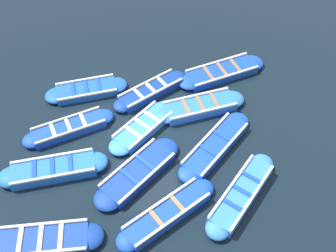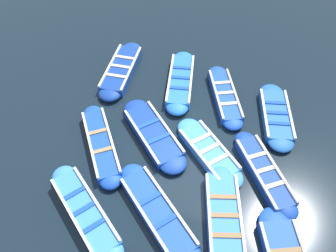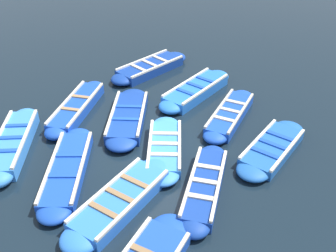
% 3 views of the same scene
% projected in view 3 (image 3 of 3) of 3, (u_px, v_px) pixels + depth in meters
% --- Properties ---
extents(ground_plane, '(120.00, 120.00, 0.00)m').
position_uv_depth(ground_plane, '(148.00, 141.00, 11.69)').
color(ground_plane, black).
extents(boat_mid_row, '(3.38, 3.19, 0.37)m').
position_uv_depth(boat_mid_row, '(67.00, 170.00, 10.35)').
color(boat_mid_row, '#1947B7').
rests_on(boat_mid_row, ground).
extents(boat_outer_right, '(1.92, 3.46, 0.38)m').
position_uv_depth(boat_outer_right, '(230.00, 115.00, 12.60)').
color(boat_outer_right, '#1947B7').
rests_on(boat_outer_right, ground).
extents(boat_alongside, '(2.45, 3.25, 0.38)m').
position_uv_depth(boat_alongside, '(205.00, 186.00, 9.81)').
color(boat_alongside, navy).
rests_on(boat_alongside, ground).
extents(boat_end_of_row, '(3.35, 2.94, 0.46)m').
position_uv_depth(boat_end_of_row, '(13.00, 143.00, 11.25)').
color(boat_end_of_row, '#3884E0').
rests_on(boat_end_of_row, ground).
extents(boat_inner_gap, '(1.07, 3.72, 0.41)m').
position_uv_depth(boat_inner_gap, '(150.00, 68.00, 15.47)').
color(boat_inner_gap, navy).
rests_on(boat_inner_gap, ground).
extents(boat_drifting, '(2.88, 2.85, 0.36)m').
position_uv_depth(boat_drifting, '(165.00, 148.00, 11.15)').
color(boat_drifting, '#3884E0').
rests_on(boat_drifting, ground).
extents(boat_tucked, '(1.71, 3.74, 0.41)m').
position_uv_depth(boat_tucked, '(121.00, 201.00, 9.36)').
color(boat_tucked, blue).
rests_on(boat_tucked, ground).
extents(boat_broadside, '(1.50, 3.41, 0.35)m').
position_uv_depth(boat_broadside, '(272.00, 149.00, 11.13)').
color(boat_broadside, '#1E59AD').
rests_on(boat_broadside, ground).
extents(boat_far_corner, '(3.20, 3.27, 0.38)m').
position_uv_depth(boat_far_corner, '(128.00, 117.00, 12.48)').
color(boat_far_corner, navy).
rests_on(boat_far_corner, ground).
extents(boat_stern_in, '(1.38, 3.76, 0.43)m').
position_uv_depth(boat_stern_in, '(196.00, 90.00, 13.90)').
color(boat_stern_in, blue).
rests_on(boat_stern_in, ground).
extents(boat_bow_out, '(2.64, 3.44, 0.41)m').
position_uv_depth(boat_bow_out, '(77.00, 108.00, 12.95)').
color(boat_bow_out, '#1947B7').
rests_on(boat_bow_out, ground).
extents(buoy_orange_near, '(0.32, 0.32, 0.32)m').
position_uv_depth(buoy_orange_near, '(167.00, 59.00, 16.17)').
color(buoy_orange_near, '#EAB214').
rests_on(buoy_orange_near, ground).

